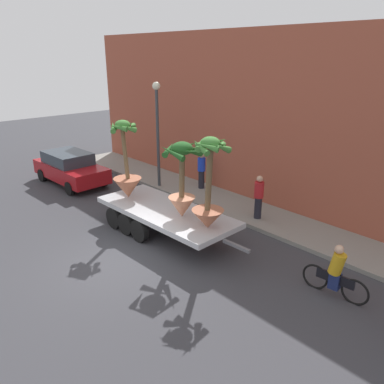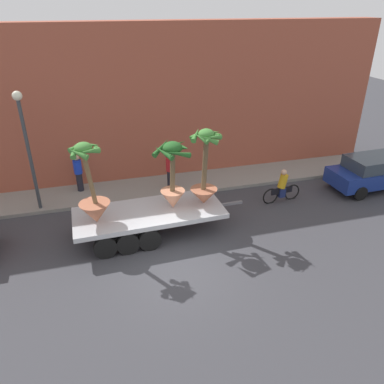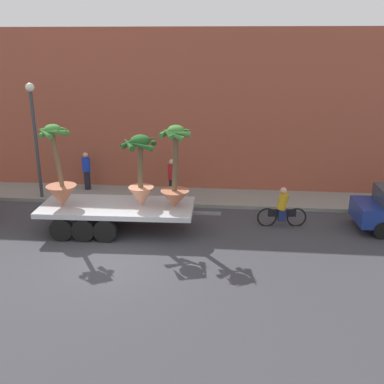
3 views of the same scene
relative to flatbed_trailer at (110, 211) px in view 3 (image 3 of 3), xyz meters
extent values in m
plane|color=#38383D|center=(0.77, -2.39, -0.75)|extent=(60.00, 60.00, 0.00)
cube|color=gray|center=(0.77, 3.71, -0.68)|extent=(24.00, 2.20, 0.15)
cube|color=#9E4C38|center=(0.77, 5.41, 2.81)|extent=(24.00, 1.20, 7.13)
cube|color=#B7BABF|center=(0.26, 0.01, 0.14)|extent=(5.54, 2.38, 0.18)
cylinder|color=black|center=(-1.52, 0.97, -0.35)|extent=(0.81, 0.25, 0.80)
cylinder|color=black|center=(-1.45, -1.07, -0.35)|extent=(0.81, 0.25, 0.80)
cylinder|color=black|center=(-0.75, 1.00, -0.35)|extent=(0.81, 0.25, 0.80)
cylinder|color=black|center=(-0.69, -1.04, -0.35)|extent=(0.81, 0.25, 0.80)
cylinder|color=black|center=(0.01, 1.02, -0.35)|extent=(0.81, 0.25, 0.80)
cylinder|color=black|center=(0.08, -1.02, -0.35)|extent=(0.81, 0.25, 0.80)
cube|color=slate|center=(3.50, 0.11, -0.01)|extent=(1.00, 0.13, 0.10)
cone|color=#B26647|center=(2.37, 0.02, 0.53)|extent=(1.02, 1.02, 0.61)
cylinder|color=brown|center=(2.39, 0.02, 1.91)|extent=(0.28, 0.18, 2.14)
ellipsoid|color=#428438|center=(2.42, 0.02, 2.97)|extent=(0.57, 0.57, 0.36)
cone|color=#428438|center=(2.82, 0.06, 2.90)|extent=(0.28, 0.84, 0.48)
cone|color=#428438|center=(2.69, 0.26, 2.93)|extent=(0.64, 0.69, 0.36)
cone|color=#428438|center=(2.27, 0.37, 2.91)|extent=(0.81, 0.50, 0.45)
cone|color=#428438|center=(2.11, 0.21, 2.91)|extent=(0.57, 0.76, 0.42)
cone|color=#428438|center=(2.18, -0.16, 2.91)|extent=(0.54, 0.63, 0.38)
cone|color=#428438|center=(2.38, -0.34, 2.90)|extent=(0.76, 0.29, 0.46)
cone|color=#428438|center=(2.59, -0.28, 2.93)|extent=(0.73, 0.53, 0.34)
cone|color=tan|center=(1.17, -0.01, 0.58)|extent=(0.90, 0.90, 0.71)
cylinder|color=brown|center=(1.18, -0.01, 1.77)|extent=(0.24, 0.18, 1.66)
ellipsoid|color=#235B23|center=(1.20, -0.01, 2.59)|extent=(0.68, 0.68, 0.43)
cone|color=#235B23|center=(1.62, 0.03, 2.54)|extent=(0.28, 0.89, 0.43)
cone|color=#235B23|center=(1.33, 0.43, 2.52)|extent=(0.95, 0.46, 0.50)
cone|color=#235B23|center=(0.87, 0.33, 2.52)|extent=(0.83, 0.81, 0.52)
cone|color=#235B23|center=(0.83, -0.24, 2.54)|extent=(0.64, 0.86, 0.40)
cone|color=#235B23|center=(1.27, -0.47, 2.54)|extent=(0.97, 0.34, 0.45)
cone|color=#B26647|center=(-1.63, -0.30, 0.61)|extent=(1.06, 1.06, 0.76)
cylinder|color=brown|center=(-1.68, -0.30, 1.99)|extent=(0.34, 0.15, 2.00)
ellipsoid|color=#428438|center=(-1.74, -0.30, 2.99)|extent=(0.56, 0.56, 0.35)
cone|color=#428438|center=(-1.39, -0.34, 2.92)|extent=(0.29, 0.75, 0.42)
cone|color=#428438|center=(-1.51, -0.02, 2.96)|extent=(0.69, 0.62, 0.31)
cone|color=#428438|center=(-1.93, -0.06, 2.95)|extent=(0.61, 0.55, 0.30)
cone|color=#428438|center=(-2.04, -0.26, 2.90)|extent=(0.28, 0.65, 0.43)
cone|color=#428438|center=(-1.92, -0.58, 2.92)|extent=(0.71, 0.54, 0.40)
cone|color=#428438|center=(-1.56, -0.59, 2.96)|extent=(0.72, 0.54, 0.31)
torus|color=black|center=(6.78, 1.05, -0.41)|extent=(0.74, 0.13, 0.74)
torus|color=black|center=(5.68, 0.95, -0.41)|extent=(0.74, 0.13, 0.74)
cube|color=black|center=(6.23, 1.00, -0.23)|extent=(1.04, 0.15, 0.28)
cylinder|color=gold|center=(6.23, 1.00, 0.22)|extent=(0.47, 0.38, 0.65)
sphere|color=tan|center=(6.23, 1.00, 0.64)|extent=(0.24, 0.24, 0.24)
cube|color=navy|center=(6.23, 1.00, -0.31)|extent=(0.30, 0.26, 0.44)
cylinder|color=black|center=(9.58, 1.81, -0.43)|extent=(0.65, 0.22, 0.64)
cylinder|color=black|center=(9.64, 0.18, -0.43)|extent=(0.65, 0.22, 0.64)
cylinder|color=black|center=(-2.21, 4.14, -0.18)|extent=(0.28, 0.28, 0.85)
cylinder|color=#1938C6|center=(-2.21, 4.14, 0.56)|extent=(0.36, 0.36, 0.62)
sphere|color=tan|center=(-2.21, 4.14, 0.99)|extent=(0.24, 0.24, 0.24)
cylinder|color=black|center=(1.79, 3.32, -0.18)|extent=(0.28, 0.28, 0.85)
cylinder|color=red|center=(1.79, 3.32, 0.56)|extent=(0.36, 0.36, 0.62)
sphere|color=tan|center=(1.79, 3.32, 0.99)|extent=(0.24, 0.24, 0.24)
cylinder|color=#383D42|center=(-3.86, 2.91, 1.65)|extent=(0.14, 0.14, 4.50)
sphere|color=#EAEACC|center=(-3.86, 2.91, 4.05)|extent=(0.36, 0.36, 0.36)
camera|label=1|loc=(10.19, -7.82, 5.44)|focal=36.06mm
camera|label=2|loc=(-1.43, -11.91, 7.10)|focal=35.02mm
camera|label=3|loc=(4.46, -14.97, 5.86)|focal=42.53mm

